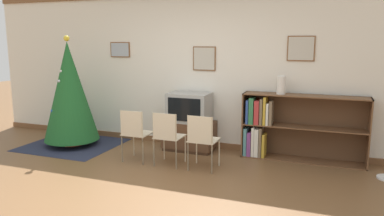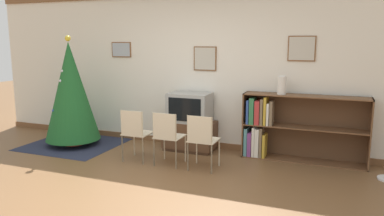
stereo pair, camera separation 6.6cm
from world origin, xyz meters
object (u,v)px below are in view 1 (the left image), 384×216
object	(u,v)px
folding_chair_right	(202,139)
vase	(281,85)
folding_chair_left	(135,132)
tv_console	(189,135)
folding_chair_center	(167,135)
television	(189,107)
christmas_tree	(70,92)
bookshelf	(282,127)

from	to	relation	value
folding_chair_right	vase	distance (m)	1.53
vase	folding_chair_left	bearing A→B (deg)	-154.86
folding_chair_right	vase	world-z (taller)	vase
tv_console	folding_chair_center	distance (m)	0.93
folding_chair_center	folding_chair_right	world-z (taller)	same
television	folding_chair_center	distance (m)	0.94
television	folding_chair_right	xyz separation A→B (m)	(0.55, -0.90, -0.27)
christmas_tree	vase	world-z (taller)	christmas_tree
tv_console	folding_chair_left	size ratio (longest dim) A/B	1.05
folding_chair_left	bookshelf	bearing A→B (deg)	25.35
christmas_tree	tv_console	xyz separation A→B (m)	(2.07, 0.48, -0.72)
christmas_tree	tv_console	bearing A→B (deg)	12.97
folding_chair_right	folding_chair_center	bearing A→B (deg)	180.00
tv_console	television	distance (m)	0.49
television	folding_chair_right	world-z (taller)	television
christmas_tree	folding_chair_left	distance (m)	1.66
bookshelf	christmas_tree	bearing A→B (deg)	-171.18
bookshelf	vase	size ratio (longest dim) A/B	6.52
folding_chair_right	bookshelf	distance (m)	1.40
tv_console	folding_chair_center	size ratio (longest dim) A/B	1.05
folding_chair_left	folding_chair_right	world-z (taller)	same
television	vase	world-z (taller)	vase
television	tv_console	bearing A→B (deg)	90.00
television	bookshelf	bearing A→B (deg)	3.18
television	vase	xyz separation A→B (m)	(1.50, 0.06, 0.44)
vase	tv_console	bearing A→B (deg)	-177.78
folding_chair_right	vase	size ratio (longest dim) A/B	2.85
christmas_tree	folding_chair_right	size ratio (longest dim) A/B	2.36
christmas_tree	folding_chair_center	size ratio (longest dim) A/B	2.36
folding_chair_center	bookshelf	world-z (taller)	bookshelf
folding_chair_left	bookshelf	world-z (taller)	bookshelf
folding_chair_right	tv_console	bearing A→B (deg)	121.13
folding_chair_left	vase	size ratio (longest dim) A/B	2.85
vase	television	bearing A→B (deg)	-177.68
christmas_tree	television	xyz separation A→B (m)	(2.07, 0.47, -0.23)
television	folding_chair_center	world-z (taller)	television
christmas_tree	vase	xyz separation A→B (m)	(3.58, 0.54, 0.21)
folding_chair_left	folding_chair_center	size ratio (longest dim) A/B	1.00
television	folding_chair_center	bearing A→B (deg)	-90.00
folding_chair_center	christmas_tree	bearing A→B (deg)	168.38
tv_console	folding_chair_left	distance (m)	1.08
tv_console	television	xyz separation A→B (m)	(0.00, -0.00, 0.49)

